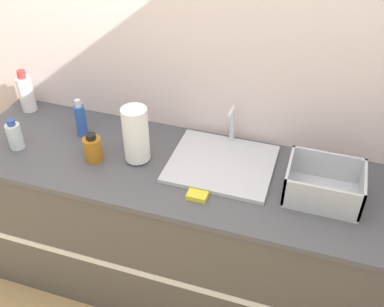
{
  "coord_description": "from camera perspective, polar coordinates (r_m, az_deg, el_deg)",
  "views": [
    {
      "loc": [
        0.58,
        -1.26,
        2.25
      ],
      "look_at": [
        0.08,
        0.29,
        1.0
      ],
      "focal_mm": 42.0,
      "sensor_mm": 36.0,
      "label": 1
    }
  ],
  "objects": [
    {
      "name": "bottle_clear",
      "position": [
        2.43,
        -21.6,
        2.16
      ],
      "size": [
        0.07,
        0.07,
        0.17
      ],
      "color": "silver",
      "rests_on": "counter_cabinet"
    },
    {
      "name": "bottle_white_spray",
      "position": [
        2.71,
        -20.32,
        7.23
      ],
      "size": [
        0.08,
        0.08,
        0.25
      ],
      "color": "white",
      "rests_on": "counter_cabinet"
    },
    {
      "name": "dish_rack",
      "position": [
        2.06,
        16.34,
        -4.02
      ],
      "size": [
        0.33,
        0.26,
        0.15
      ],
      "color": "#B7BABF",
      "rests_on": "counter_cabinet"
    },
    {
      "name": "bottle_blue",
      "position": [
        2.41,
        -13.95,
        4.21
      ],
      "size": [
        0.06,
        0.06,
        0.21
      ],
      "color": "#2D56B7",
      "rests_on": "counter_cabinet"
    },
    {
      "name": "sink",
      "position": [
        2.18,
        3.81,
        -1.1
      ],
      "size": [
        0.5,
        0.43,
        0.23
      ],
      "color": "silver",
      "rests_on": "counter_cabinet"
    },
    {
      "name": "sponge",
      "position": [
        2.0,
        0.66,
        -5.37
      ],
      "size": [
        0.09,
        0.06,
        0.02
      ],
      "color": "yellow",
      "rests_on": "counter_cabinet"
    },
    {
      "name": "wall_back",
      "position": [
        2.24,
        1.22,
        12.21
      ],
      "size": [
        4.63,
        0.06,
        2.6
      ],
      "color": "silver",
      "rests_on": "ground_plane"
    },
    {
      "name": "paper_towel_roll",
      "position": [
        2.15,
        -7.14,
        2.37
      ],
      "size": [
        0.12,
        0.12,
        0.29
      ],
      "color": "#4C4C51",
      "rests_on": "counter_cabinet"
    },
    {
      "name": "counter_cabinet",
      "position": [
        2.48,
        -1.5,
        -9.61
      ],
      "size": [
        2.25,
        0.68,
        0.88
      ],
      "color": "#514C47",
      "rests_on": "ground_plane"
    },
    {
      "name": "bottle_amber",
      "position": [
        2.23,
        -12.49,
        0.64
      ],
      "size": [
        0.09,
        0.09,
        0.15
      ],
      "color": "#B26B19",
      "rests_on": "counter_cabinet"
    }
  ]
}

